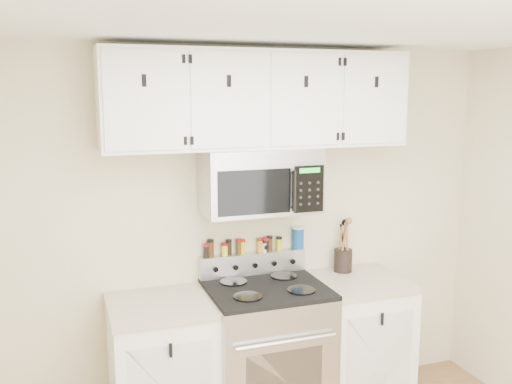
# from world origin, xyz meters

# --- Properties ---
(back_wall) EXTENTS (3.50, 0.01, 2.50)m
(back_wall) POSITION_xyz_m (0.00, 1.75, 1.25)
(back_wall) COLOR #BBB18C
(back_wall) RESTS_ON floor
(ceiling) EXTENTS (3.50, 3.50, 0.01)m
(ceiling) POSITION_xyz_m (0.00, 0.00, 2.50)
(ceiling) COLOR white
(ceiling) RESTS_ON back_wall
(range) EXTENTS (0.76, 0.65, 1.10)m
(range) POSITION_xyz_m (0.00, 1.43, 0.49)
(range) COLOR #B7B7BA
(range) RESTS_ON floor
(base_cabinet_left) EXTENTS (0.64, 0.62, 0.92)m
(base_cabinet_left) POSITION_xyz_m (-0.69, 1.45, 0.46)
(base_cabinet_left) COLOR white
(base_cabinet_left) RESTS_ON floor
(base_cabinet_right) EXTENTS (0.64, 0.62, 0.92)m
(base_cabinet_right) POSITION_xyz_m (0.69, 1.45, 0.46)
(base_cabinet_right) COLOR white
(base_cabinet_right) RESTS_ON floor
(microwave) EXTENTS (0.76, 0.44, 0.42)m
(microwave) POSITION_xyz_m (0.00, 1.55, 1.63)
(microwave) COLOR #9E9EA3
(microwave) RESTS_ON back_wall
(upper_cabinets) EXTENTS (2.00, 0.35, 0.62)m
(upper_cabinets) POSITION_xyz_m (-0.00, 1.58, 2.15)
(upper_cabinets) COLOR white
(upper_cabinets) RESTS_ON back_wall
(utensil_crock) EXTENTS (0.13, 0.13, 0.38)m
(utensil_crock) POSITION_xyz_m (0.66, 1.63, 1.02)
(utensil_crock) COLOR black
(utensil_crock) RESTS_ON base_cabinet_right
(kitchen_timer) EXTENTS (0.07, 0.06, 0.06)m
(kitchen_timer) POSITION_xyz_m (0.09, 1.71, 1.13)
(kitchen_timer) COLOR white
(kitchen_timer) RESTS_ON range
(salt_canister) EXTENTS (0.09, 0.09, 0.16)m
(salt_canister) POSITION_xyz_m (0.34, 1.71, 1.18)
(salt_canister) COLOR navy
(salt_canister) RESTS_ON range
(spice_jar_0) EXTENTS (0.04, 0.04, 0.09)m
(spice_jar_0) POSITION_xyz_m (-0.33, 1.71, 1.15)
(spice_jar_0) COLOR black
(spice_jar_0) RESTS_ON range
(spice_jar_1) EXTENTS (0.05, 0.05, 0.12)m
(spice_jar_1) POSITION_xyz_m (-0.30, 1.71, 1.16)
(spice_jar_1) COLOR #3F240F
(spice_jar_1) RESTS_ON range
(spice_jar_2) EXTENTS (0.05, 0.05, 0.09)m
(spice_jar_2) POSITION_xyz_m (-0.20, 1.71, 1.14)
(spice_jar_2) COLOR yellow
(spice_jar_2) RESTS_ON range
(spice_jar_3) EXTENTS (0.04, 0.04, 0.11)m
(spice_jar_3) POSITION_xyz_m (-0.17, 1.71, 1.16)
(spice_jar_3) COLOR black
(spice_jar_3) RESTS_ON range
(spice_jar_4) EXTENTS (0.04, 0.04, 0.11)m
(spice_jar_4) POSITION_xyz_m (-0.10, 1.71, 1.15)
(spice_jar_4) COLOR #473211
(spice_jar_4) RESTS_ON range
(spice_jar_5) EXTENTS (0.04, 0.04, 0.10)m
(spice_jar_5) POSITION_xyz_m (-0.07, 1.71, 1.15)
(spice_jar_5) COLOR gold
(spice_jar_5) RESTS_ON range
(spice_jar_6) EXTENTS (0.04, 0.04, 0.10)m
(spice_jar_6) POSITION_xyz_m (0.05, 1.71, 1.15)
(spice_jar_6) COLOR #C78817
(spice_jar_6) RESTS_ON range
(spice_jar_7) EXTENTS (0.05, 0.05, 0.10)m
(spice_jar_7) POSITION_xyz_m (0.10, 1.71, 1.15)
(spice_jar_7) COLOR black
(spice_jar_7) RESTS_ON range
(spice_jar_8) EXTENTS (0.04, 0.04, 0.11)m
(spice_jar_8) POSITION_xyz_m (0.13, 1.71, 1.15)
(spice_jar_8) COLOR #41260F
(spice_jar_8) RESTS_ON range
(spice_jar_9) EXTENTS (0.04, 0.04, 0.10)m
(spice_jar_9) POSITION_xyz_m (0.20, 1.71, 1.15)
(spice_jar_9) COLOR gold
(spice_jar_9) RESTS_ON range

